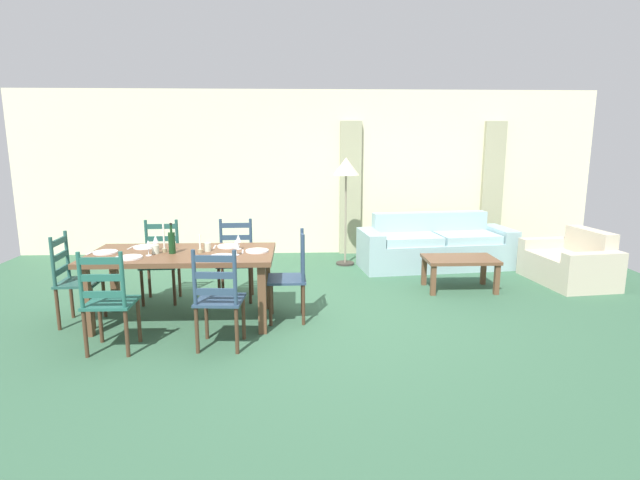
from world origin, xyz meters
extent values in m
cube|color=#345D42|center=(0.00, 0.00, -0.01)|extent=(9.60, 9.60, 0.02)
cube|color=beige|center=(0.00, 3.30, 1.35)|extent=(9.60, 0.16, 2.70)
cube|color=tan|center=(0.72, 3.16, 1.10)|extent=(0.35, 0.08, 2.20)
cube|color=tan|center=(3.12, 3.16, 1.10)|extent=(0.35, 0.08, 2.20)
cube|color=brown|center=(-1.36, -0.04, 0.72)|extent=(1.90, 0.96, 0.05)
cube|color=brown|center=(-2.21, -0.42, 0.35)|extent=(0.08, 0.08, 0.70)
cube|color=brown|center=(-0.51, -0.42, 0.35)|extent=(0.08, 0.08, 0.70)
cube|color=brown|center=(-2.21, 0.34, 0.35)|extent=(0.08, 0.08, 0.70)
cube|color=brown|center=(-0.51, 0.34, 0.35)|extent=(0.08, 0.08, 0.70)
cube|color=#225C4F|center=(-1.85, -0.76, 0.45)|extent=(0.42, 0.40, 0.03)
cylinder|color=#4A3120|center=(-2.03, -0.59, 0.22)|extent=(0.04, 0.04, 0.43)
cylinder|color=#4A3120|center=(-1.67, -0.59, 0.22)|extent=(0.04, 0.04, 0.43)
cylinder|color=#4A3120|center=(-2.03, -0.93, 0.22)|extent=(0.04, 0.04, 0.43)
cylinder|color=#4A3120|center=(-1.67, -0.93, 0.22)|extent=(0.04, 0.04, 0.43)
cylinder|color=#225C4F|center=(-2.03, -0.93, 0.71)|extent=(0.04, 0.04, 0.50)
cylinder|color=#225C4F|center=(-1.67, -0.93, 0.71)|extent=(0.04, 0.04, 0.50)
cube|color=#225C4F|center=(-1.85, -0.93, 0.58)|extent=(0.38, 0.03, 0.06)
cube|color=#225C4F|center=(-1.85, -0.93, 0.73)|extent=(0.38, 0.03, 0.06)
cube|color=#225C4F|center=(-1.85, -0.93, 0.88)|extent=(0.38, 0.03, 0.06)
cube|color=#2B415A|center=(-0.88, -0.72, 0.45)|extent=(0.45, 0.43, 0.03)
cylinder|color=#4A3120|center=(-1.04, -0.54, 0.22)|extent=(0.04, 0.04, 0.43)
cylinder|color=#4A3120|center=(-0.68, -0.57, 0.22)|extent=(0.04, 0.04, 0.43)
cylinder|color=#4A3120|center=(-1.07, -0.88, 0.22)|extent=(0.04, 0.04, 0.43)
cylinder|color=#4A3120|center=(-0.71, -0.91, 0.22)|extent=(0.04, 0.04, 0.43)
cylinder|color=#2B415A|center=(-1.07, -0.88, 0.71)|extent=(0.04, 0.04, 0.50)
cylinder|color=#2B415A|center=(-0.71, -0.91, 0.71)|extent=(0.04, 0.04, 0.50)
cube|color=#2B415A|center=(-0.89, -0.89, 0.58)|extent=(0.38, 0.05, 0.06)
cube|color=#2B415A|center=(-0.89, -0.89, 0.73)|extent=(0.38, 0.05, 0.06)
cube|color=#2B415A|center=(-0.89, -0.89, 0.88)|extent=(0.38, 0.05, 0.06)
cube|color=#225148|center=(-1.78, 0.65, 0.45)|extent=(0.44, 0.42, 0.03)
cylinder|color=#4A3120|center=(-1.60, 0.49, 0.22)|extent=(0.04, 0.04, 0.43)
cylinder|color=#4A3120|center=(-1.96, 0.47, 0.22)|extent=(0.04, 0.04, 0.43)
cylinder|color=#4A3120|center=(-1.61, 0.83, 0.22)|extent=(0.04, 0.04, 0.43)
cylinder|color=#4A3120|center=(-1.97, 0.81, 0.22)|extent=(0.04, 0.04, 0.43)
cylinder|color=#225148|center=(-1.61, 0.83, 0.71)|extent=(0.04, 0.04, 0.50)
cylinder|color=#225148|center=(-1.97, 0.81, 0.71)|extent=(0.04, 0.04, 0.50)
cube|color=#225148|center=(-1.79, 0.82, 0.58)|extent=(0.38, 0.04, 0.06)
cube|color=#225148|center=(-1.79, 0.82, 0.73)|extent=(0.38, 0.04, 0.06)
cube|color=#225148|center=(-1.79, 0.82, 0.88)|extent=(0.38, 0.04, 0.06)
cube|color=#2B4158|center=(-0.90, 0.69, 0.45)|extent=(0.43, 0.41, 0.03)
cylinder|color=#4A3120|center=(-0.72, 0.52, 0.22)|extent=(0.04, 0.04, 0.43)
cylinder|color=#4A3120|center=(-1.08, 0.51, 0.22)|extent=(0.04, 0.04, 0.43)
cylinder|color=#4A3120|center=(-0.73, 0.86, 0.22)|extent=(0.04, 0.04, 0.43)
cylinder|color=#4A3120|center=(-1.09, 0.85, 0.22)|extent=(0.04, 0.04, 0.43)
cylinder|color=#2B4158|center=(-0.73, 0.86, 0.71)|extent=(0.04, 0.04, 0.50)
cylinder|color=#2B4158|center=(-1.09, 0.85, 0.71)|extent=(0.04, 0.04, 0.50)
cube|color=#2B4158|center=(-0.91, 0.86, 0.58)|extent=(0.38, 0.04, 0.06)
cube|color=#2B4158|center=(-0.91, 0.86, 0.73)|extent=(0.38, 0.04, 0.06)
cube|color=#2B4158|center=(-0.91, 0.86, 0.88)|extent=(0.38, 0.04, 0.06)
cube|color=#25534B|center=(-2.42, -0.06, 0.45)|extent=(0.42, 0.44, 0.03)
cylinder|color=#4A3120|center=(-2.26, 0.13, 0.22)|extent=(0.04, 0.04, 0.43)
cylinder|color=#4A3120|center=(-2.24, -0.23, 0.22)|extent=(0.04, 0.04, 0.43)
cylinder|color=#4A3120|center=(-2.60, 0.11, 0.22)|extent=(0.04, 0.04, 0.43)
cylinder|color=#4A3120|center=(-2.58, -0.25, 0.22)|extent=(0.04, 0.04, 0.43)
cylinder|color=#25534B|center=(-2.60, 0.11, 0.71)|extent=(0.04, 0.04, 0.50)
cylinder|color=#25534B|center=(-2.58, -0.25, 0.71)|extent=(0.04, 0.04, 0.50)
cube|color=#25534B|center=(-2.59, -0.07, 0.58)|extent=(0.04, 0.38, 0.06)
cube|color=#25534B|center=(-2.59, -0.07, 0.73)|extent=(0.04, 0.38, 0.06)
cube|color=#25534B|center=(-2.59, -0.07, 0.88)|extent=(0.04, 0.38, 0.06)
cube|color=navy|center=(-0.28, -0.03, 0.45)|extent=(0.41, 0.43, 0.03)
cylinder|color=#4A3120|center=(-0.44, -0.21, 0.22)|extent=(0.04, 0.04, 0.43)
cylinder|color=#4A3120|center=(-0.45, 0.15, 0.22)|extent=(0.04, 0.04, 0.43)
cylinder|color=#4A3120|center=(-0.10, -0.21, 0.22)|extent=(0.04, 0.04, 0.43)
cylinder|color=#4A3120|center=(-0.11, 0.15, 0.22)|extent=(0.04, 0.04, 0.43)
cylinder|color=navy|center=(-0.10, -0.21, 0.71)|extent=(0.04, 0.04, 0.50)
cylinder|color=navy|center=(-0.11, 0.15, 0.71)|extent=(0.04, 0.04, 0.50)
cube|color=navy|center=(-0.11, -0.03, 0.58)|extent=(0.03, 0.38, 0.06)
cube|color=navy|center=(-0.11, -0.03, 0.73)|extent=(0.03, 0.38, 0.06)
cube|color=navy|center=(-0.11, -0.03, 0.88)|extent=(0.03, 0.38, 0.06)
cylinder|color=white|center=(-1.81, -0.29, 0.76)|extent=(0.24, 0.24, 0.02)
cube|color=silver|center=(-1.96, -0.29, 0.75)|extent=(0.02, 0.17, 0.01)
cylinder|color=white|center=(-0.91, -0.29, 0.76)|extent=(0.24, 0.24, 0.02)
cube|color=silver|center=(-1.06, -0.29, 0.75)|extent=(0.02, 0.17, 0.01)
cylinder|color=white|center=(-1.81, 0.21, 0.76)|extent=(0.24, 0.24, 0.02)
cube|color=silver|center=(-1.96, 0.21, 0.75)|extent=(0.03, 0.17, 0.01)
cylinder|color=white|center=(-0.91, 0.21, 0.76)|extent=(0.24, 0.24, 0.02)
cube|color=silver|center=(-1.06, 0.21, 0.75)|extent=(0.02, 0.17, 0.01)
cylinder|color=white|center=(-2.14, -0.04, 0.76)|extent=(0.24, 0.24, 0.02)
cube|color=silver|center=(-2.29, -0.04, 0.75)|extent=(0.03, 0.17, 0.01)
cylinder|color=white|center=(-0.58, -0.04, 0.76)|extent=(0.24, 0.24, 0.02)
cube|color=silver|center=(-0.73, -0.04, 0.75)|extent=(0.03, 0.17, 0.01)
cylinder|color=#143819|center=(-1.45, -0.08, 0.86)|extent=(0.07, 0.07, 0.22)
cylinder|color=#143819|center=(-1.45, -0.08, 1.01)|extent=(0.02, 0.02, 0.08)
cylinder|color=black|center=(-1.45, -0.08, 1.06)|extent=(0.03, 0.03, 0.02)
cylinder|color=white|center=(-1.66, -0.18, 0.75)|extent=(0.06, 0.06, 0.01)
cylinder|color=white|center=(-1.66, -0.18, 0.79)|extent=(0.01, 0.01, 0.07)
cone|color=white|center=(-1.66, -0.18, 0.87)|extent=(0.06, 0.06, 0.08)
cylinder|color=white|center=(-0.78, -0.19, 0.75)|extent=(0.06, 0.06, 0.01)
cylinder|color=white|center=(-0.78, -0.19, 0.79)|extent=(0.01, 0.01, 0.07)
cone|color=white|center=(-0.78, -0.19, 0.87)|extent=(0.06, 0.06, 0.08)
cylinder|color=white|center=(-1.66, 0.08, 0.75)|extent=(0.06, 0.06, 0.01)
cylinder|color=white|center=(-1.66, 0.08, 0.79)|extent=(0.01, 0.01, 0.07)
cone|color=white|center=(-1.66, 0.08, 0.87)|extent=(0.06, 0.06, 0.08)
cylinder|color=white|center=(-0.79, 0.09, 0.75)|extent=(0.06, 0.06, 0.01)
cylinder|color=white|center=(-0.79, 0.09, 0.79)|extent=(0.01, 0.01, 0.07)
cone|color=white|center=(-0.79, 0.09, 0.87)|extent=(0.06, 0.06, 0.08)
cylinder|color=beige|center=(-1.10, 0.01, 0.80)|extent=(0.07, 0.07, 0.09)
cylinder|color=beige|center=(-1.61, -0.09, 0.80)|extent=(0.07, 0.07, 0.09)
cylinder|color=#998C66|center=(-1.54, -0.02, 0.77)|extent=(0.05, 0.05, 0.04)
cylinder|color=white|center=(-1.54, -0.02, 0.92)|extent=(0.02, 0.02, 0.26)
cylinder|color=#998C66|center=(-1.16, -0.08, 0.77)|extent=(0.05, 0.05, 0.04)
cylinder|color=white|center=(-1.16, -0.08, 0.87)|extent=(0.02, 0.02, 0.16)
cube|color=#91B1B6|center=(1.92, 2.12, 0.20)|extent=(1.88, 1.01, 0.40)
cube|color=#91B1B6|center=(1.89, 2.42, 0.40)|extent=(1.81, 0.41, 0.80)
cube|color=#91B1B6|center=(2.94, 2.24, 0.29)|extent=(0.33, 0.82, 0.58)
cube|color=#91B1B6|center=(0.91, 2.00, 0.29)|extent=(0.33, 0.82, 0.58)
cube|color=#A3C6CC|center=(2.38, 2.13, 0.46)|extent=(0.93, 0.74, 0.12)
cube|color=#A3C6CC|center=(1.48, 2.02, 0.46)|extent=(0.93, 0.74, 0.12)
cube|color=brown|center=(1.91, 0.97, 0.40)|extent=(0.90, 0.56, 0.04)
cube|color=brown|center=(1.51, 0.74, 0.19)|extent=(0.06, 0.06, 0.38)
cube|color=brown|center=(2.31, 0.74, 0.19)|extent=(0.06, 0.06, 0.38)
cube|color=brown|center=(1.51, 1.20, 0.19)|extent=(0.06, 0.06, 0.38)
cube|color=brown|center=(2.31, 1.20, 0.19)|extent=(0.06, 0.06, 0.38)
cube|color=beige|center=(3.47, 1.22, 0.19)|extent=(0.89, 0.89, 0.38)
cube|color=beige|center=(3.77, 1.26, 0.36)|extent=(0.29, 0.82, 0.72)
cube|color=beige|center=(3.53, 0.74, 0.26)|extent=(0.82, 0.27, 0.52)
cube|color=beige|center=(3.41, 1.71, 0.26)|extent=(0.82, 0.27, 0.52)
cylinder|color=#332D28|center=(0.57, 2.37, 0.01)|extent=(0.28, 0.28, 0.03)
cylinder|color=gray|center=(0.57, 2.37, 0.71)|extent=(0.03, 0.03, 1.35)
cone|color=beige|center=(0.57, 2.37, 1.51)|extent=(0.40, 0.40, 0.26)
camera|label=1|loc=(-0.15, -5.20, 1.90)|focal=28.30mm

